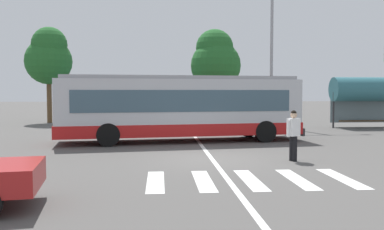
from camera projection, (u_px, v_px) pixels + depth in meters
ground_plane at (210, 159)px, 14.33m from camera, size 160.00×160.00×0.00m
city_transit_bus at (180, 108)px, 19.25m from camera, size 11.57×4.01×3.06m
pedestrian_crossing_street at (293, 132)px, 13.84m from camera, size 0.52×0.42×1.72m
parked_car_blue at (105, 113)px, 30.21m from camera, size 2.07×4.60×1.35m
parked_car_teal at (144, 113)px, 30.22m from camera, size 2.02×4.57×1.35m
parked_car_black at (181, 113)px, 30.55m from camera, size 2.24×4.65×1.35m
parked_car_red at (216, 113)px, 30.59m from camera, size 2.14×4.62×1.35m
bus_stop_shelter at (367, 90)px, 26.35m from camera, size 4.50×1.54×3.25m
twin_arm_street_lamp at (272, 32)px, 27.23m from camera, size 4.90×0.32×10.36m
background_tree_left at (49, 57)px, 30.45m from camera, size 3.45×3.45×7.08m
background_tree_right at (215, 61)px, 34.50m from camera, size 4.21×4.21×7.56m
crosswalk_painted_stripes at (250, 180)px, 10.93m from camera, size 5.49×2.62×0.01m
lane_center_line at (205, 150)px, 16.32m from camera, size 0.16×24.00×0.01m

